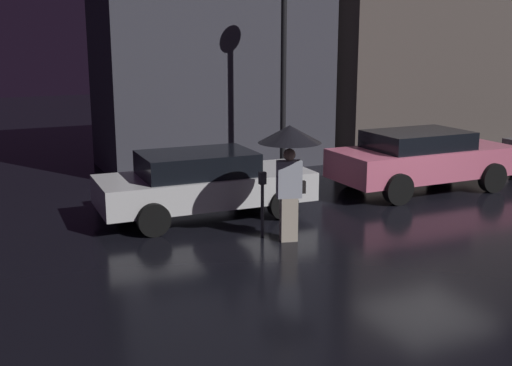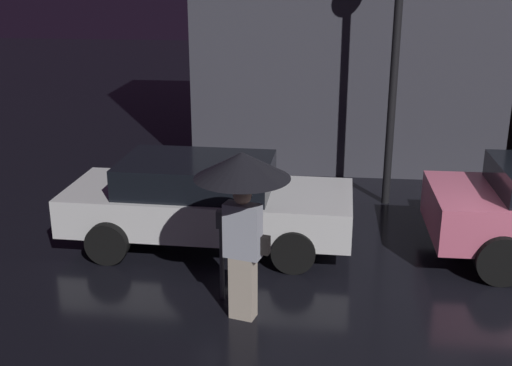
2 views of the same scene
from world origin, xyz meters
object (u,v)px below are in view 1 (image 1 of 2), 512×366
object	(u,v)px
parked_car_white	(203,182)
pedestrian_with_umbrella	(290,149)
parking_meter	(262,197)
street_lamp_near	(284,27)
parked_car_pink	(421,158)

from	to	relation	value
parked_car_white	pedestrian_with_umbrella	size ratio (longest dim) A/B	2.08
parking_meter	street_lamp_near	bearing A→B (deg)	58.11
parked_car_white	parking_meter	distance (m)	1.76
parked_car_white	parked_car_pink	xyz separation A→B (m)	(5.45, -0.01, 0.06)
parked_car_white	street_lamp_near	xyz separation A→B (m)	(2.88, 2.12, 3.07)
parking_meter	street_lamp_near	xyz separation A→B (m)	(2.37, 3.81, 3.03)
parked_car_white	parked_car_pink	distance (m)	5.45
parked_car_white	pedestrian_with_umbrella	world-z (taller)	pedestrian_with_umbrella
parking_meter	parked_car_pink	bearing A→B (deg)	18.75
parked_car_pink	parking_meter	xyz separation A→B (m)	(-4.94, -1.68, -0.02)
parked_car_white	pedestrian_with_umbrella	distance (m)	2.46
parked_car_white	street_lamp_near	world-z (taller)	street_lamp_near
parked_car_pink	parked_car_white	bearing A→B (deg)	179.75
parked_car_pink	pedestrian_with_umbrella	world-z (taller)	pedestrian_with_umbrella
parked_car_pink	pedestrian_with_umbrella	xyz separation A→B (m)	(-4.62, -2.10, 0.90)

